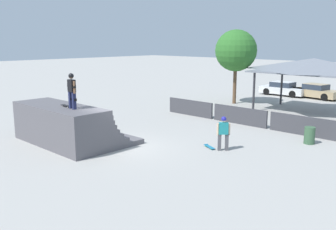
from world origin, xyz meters
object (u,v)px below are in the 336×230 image
parked_car_tan (316,92)px  bystander_walking (223,131)px  trash_bin (309,135)px  parked_car_white (283,89)px  skateboard_on_ground (209,147)px  skater_on_deck (72,89)px  skateboard_on_deck (67,106)px  tree_beside_pavilion (236,51)px

parked_car_tan → bystander_walking: bearing=-70.4°
trash_bin → parked_car_white: 17.07m
parked_car_white → skateboard_on_ground: bearing=-72.6°
bystander_walking → skater_on_deck: bearing=-3.6°
skateboard_on_deck → tree_beside_pavilion: 16.36m
bystander_walking → parked_car_tan: bystander_walking is taller
skateboard_on_ground → parked_car_white: 19.49m
parked_car_white → trash_bin: bearing=-58.4°
bystander_walking → tree_beside_pavilion: (-7.11, 11.55, 3.29)m
skateboard_on_ground → parked_car_white: (-5.64, 18.64, 0.54)m
skater_on_deck → bystander_walking: size_ratio=1.02×
bystander_walking → skateboard_on_ground: 1.16m
tree_beside_pavilion → skateboard_on_ground: bearing=-61.3°
skateboard_on_ground → trash_bin: trash_bin is taller
skater_on_deck → trash_bin: size_ratio=1.94×
tree_beside_pavilion → trash_bin: (9.55, -7.64, -3.82)m
trash_bin → parked_car_tan: (-5.84, 14.98, 0.18)m
tree_beside_pavilion → trash_bin: size_ratio=6.96×
trash_bin → parked_car_white: (-8.80, 14.63, 0.18)m
skateboard_on_deck → parked_car_white: skateboard_on_deck is taller
tree_beside_pavilion → parked_car_white: tree_beside_pavilion is taller
skateboard_on_deck → bystander_walking: skateboard_on_deck is taller
skateboard_on_deck → trash_bin: bearing=49.8°
parked_car_white → skater_on_deck: bearing=-86.6°
skateboard_on_ground → skater_on_deck: bearing=69.8°
trash_bin → parked_car_white: size_ratio=0.20×
skateboard_on_deck → trash_bin: 11.98m
skater_on_deck → skateboard_on_ground: 7.00m
tree_beside_pavilion → trash_bin: 12.81m
skateboard_on_ground → tree_beside_pavilion: (-6.39, 11.65, 4.19)m
parked_car_tan → parked_car_white: bearing=-163.8°
skateboard_on_ground → parked_car_white: size_ratio=0.19×
parked_car_white → parked_car_tan: 2.99m
bystander_walking → trash_bin: size_ratio=1.91×
bystander_walking → skateboard_on_ground: bearing=-37.3°
bystander_walking → skateboard_on_ground: size_ratio=1.95×
bystander_walking → tree_beside_pavilion: size_ratio=0.27×
skateboard_on_deck → skateboard_on_ground: skateboard_on_deck is taller
skateboard_on_deck → tree_beside_pavilion: (-1.27, 16.15, 2.24)m
skateboard_on_deck → trash_bin: (8.28, 8.52, -1.58)m
tree_beside_pavilion → parked_car_tan: size_ratio=1.37×
bystander_walking → skateboard_on_ground: (-0.72, -0.11, -0.89)m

